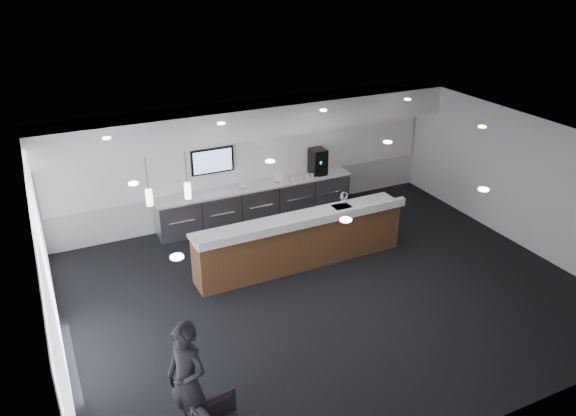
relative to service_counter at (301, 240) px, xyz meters
name	(u,v)px	position (x,y,z in m)	size (l,w,h in m)	color
ground	(327,292)	(-0.02, -1.20, -0.58)	(10.00, 10.00, 0.00)	black
ceiling	(332,150)	(-0.02, -1.20, 2.42)	(10.00, 8.00, 0.02)	black
back_wall	(250,159)	(-0.02, 2.80, 0.92)	(10.00, 0.02, 3.00)	silver
left_wall	(46,287)	(-5.02, -1.20, 0.92)	(0.02, 8.00, 3.00)	silver
right_wall	(524,182)	(4.98, -1.20, 0.92)	(0.02, 8.00, 3.00)	silver
soffit_bulkhead	(256,119)	(-0.02, 2.35, 2.07)	(10.00, 0.90, 0.70)	white
alcove_panel	(250,156)	(-0.02, 2.77, 1.02)	(9.80, 0.06, 1.40)	white
window_blinds_wall	(49,287)	(-4.98, -1.20, 0.92)	(0.04, 7.36, 2.55)	#ABBDCE
back_credenza	(257,202)	(-0.02, 2.43, -0.10)	(5.06, 0.66, 0.95)	#9B9FA3
wall_tv	(212,161)	(-1.02, 2.70, 1.07)	(1.05, 0.08, 0.62)	black
pendant_left	(191,195)	(-2.42, -0.40, 1.67)	(0.12, 0.12, 0.30)	beige
pendant_right	(152,202)	(-3.12, -0.40, 1.67)	(0.12, 0.12, 0.30)	beige
ceiling_can_lights	(332,151)	(-0.02, -1.20, 2.39)	(7.00, 5.00, 0.02)	silver
service_counter	(301,240)	(0.00, 0.00, 0.00)	(4.76, 0.86, 1.49)	#4B2D19
coffee_machine	(318,161)	(1.72, 2.47, 0.70)	(0.38, 0.51, 0.66)	black
info_sign_left	(243,184)	(-0.40, 2.35, 0.50)	(0.18, 0.02, 0.25)	white
info_sign_right	(279,177)	(0.56, 2.35, 0.51)	(0.20, 0.02, 0.27)	white
lounge_guest	(187,380)	(-3.49, -3.48, 0.33)	(0.66, 0.44, 1.82)	black
cup_0	(312,175)	(1.47, 2.30, 0.42)	(0.09, 0.09, 0.09)	white
cup_1	(307,176)	(1.33, 2.30, 0.42)	(0.09, 0.09, 0.09)	white
cup_2	(302,177)	(1.19, 2.30, 0.42)	(0.09, 0.09, 0.09)	white
cup_3	(297,178)	(1.05, 2.30, 0.42)	(0.09, 0.09, 0.09)	white
cup_4	(292,179)	(0.91, 2.30, 0.42)	(0.09, 0.09, 0.09)	white
cup_5	(287,180)	(0.77, 2.30, 0.42)	(0.09, 0.09, 0.09)	white
cup_6	(282,181)	(0.63, 2.30, 0.42)	(0.09, 0.09, 0.09)	white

